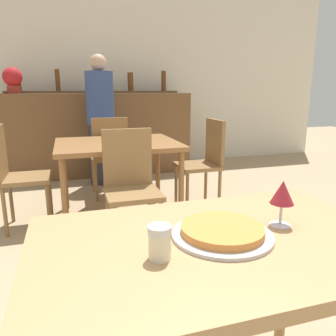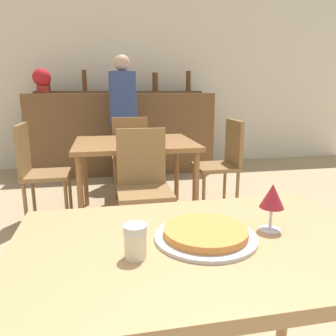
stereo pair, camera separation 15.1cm
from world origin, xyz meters
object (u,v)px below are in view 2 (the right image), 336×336
at_px(chair_far_side_right, 224,159).
at_px(cheese_shaker, 135,241).
at_px(pizza_tray, 206,234).
at_px(potted_plant, 42,79).
at_px(chair_far_side_front, 143,180).
at_px(chair_far_side_back, 130,151).
at_px(wine_glass, 272,197).
at_px(person_standing, 124,116).
at_px(chair_far_side_left, 37,167).

xyz_separation_m(chair_far_side_right, cheese_shaker, (-1.09, -2.19, 0.27)).
xyz_separation_m(pizza_tray, potted_plant, (-1.07, 3.85, 0.57)).
bearing_deg(chair_far_side_front, potted_plant, 114.11).
bearing_deg(chair_far_side_back, chair_far_side_right, 144.88).
xyz_separation_m(chair_far_side_back, chair_far_side_right, (0.88, -0.62, 0.00)).
height_order(chair_far_side_front, chair_far_side_right, same).
bearing_deg(chair_far_side_back, cheese_shaker, 85.77).
bearing_deg(pizza_tray, wine_glass, 5.59).
height_order(person_standing, wine_glass, person_standing).
xyz_separation_m(chair_far_side_front, chair_far_side_left, (-0.88, 0.62, 0.00)).
height_order(cheese_shaker, wine_glass, wine_glass).
relative_size(chair_far_side_right, wine_glass, 5.73).
relative_size(chair_far_side_front, pizza_tray, 2.84).
bearing_deg(wine_glass, potted_plant, 108.80).
relative_size(chair_far_side_front, chair_far_side_right, 1.00).
distance_m(chair_far_side_right, cheese_shaker, 2.46).
height_order(pizza_tray, cheese_shaker, cheese_shaker).
xyz_separation_m(cheese_shaker, person_standing, (0.19, 3.40, 0.08)).
height_order(chair_far_side_back, wine_glass, chair_far_side_back).
relative_size(cheese_shaker, person_standing, 0.06).
distance_m(chair_far_side_front, chair_far_side_back, 1.24).
bearing_deg(chair_far_side_right, potted_plant, -131.98).
height_order(chair_far_side_left, chair_far_side_right, same).
bearing_deg(chair_far_side_back, pizza_tray, 90.38).
distance_m(chair_far_side_back, pizza_tray, 2.74).
relative_size(chair_far_side_back, potted_plant, 2.78).
bearing_deg(cheese_shaker, pizza_tray, 18.24).
bearing_deg(chair_far_side_back, wine_glass, 95.24).
xyz_separation_m(chair_far_side_back, wine_glass, (0.25, -2.71, 0.33)).
bearing_deg(potted_plant, person_standing, -27.12).
bearing_deg(pizza_tray, person_standing, 90.69).
bearing_deg(potted_plant, chair_far_side_right, -41.98).
distance_m(person_standing, potted_plant, 1.25).
relative_size(chair_far_side_front, person_standing, 0.56).
bearing_deg(chair_far_side_right, cheese_shaker, -26.42).
xyz_separation_m(chair_far_side_front, cheese_shaker, (-0.21, -1.57, 0.27)).
xyz_separation_m(cheese_shaker, wine_glass, (0.46, 0.10, 0.06)).
xyz_separation_m(chair_far_side_right, person_standing, (-0.90, 1.21, 0.35)).
bearing_deg(person_standing, chair_far_side_right, -53.36).
bearing_deg(person_standing, chair_far_side_left, -125.31).
bearing_deg(potted_plant, chair_far_side_left, -84.21).
height_order(person_standing, potted_plant, person_standing).
height_order(chair_far_side_left, wine_glass, chair_far_side_left).
distance_m(chair_far_side_left, cheese_shaker, 2.30).
bearing_deg(chair_far_side_left, chair_far_side_front, -125.12).
relative_size(chair_far_side_back, chair_far_side_left, 1.00).
relative_size(chair_far_side_right, cheese_shaker, 9.44).
xyz_separation_m(chair_far_side_back, potted_plant, (-1.06, 1.12, 0.81)).
relative_size(chair_far_side_left, cheese_shaker, 9.44).
bearing_deg(chair_far_side_back, chair_far_side_front, 90.00).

